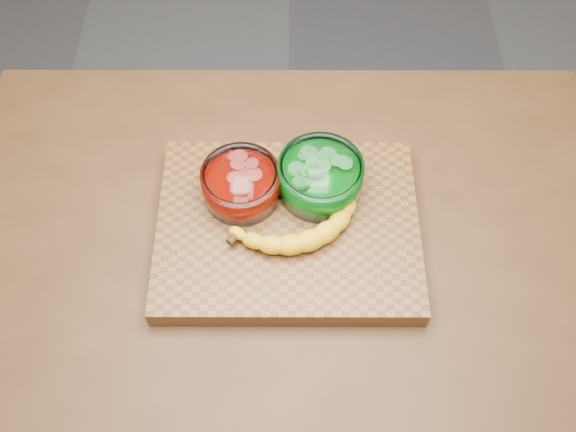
{
  "coord_description": "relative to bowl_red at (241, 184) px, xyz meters",
  "views": [
    {
      "loc": [
        0.0,
        -0.58,
        1.88
      ],
      "look_at": [
        0.0,
        0.0,
        0.96
      ],
      "focal_mm": 40.0,
      "sensor_mm": 36.0,
      "label": 1
    }
  ],
  "objects": [
    {
      "name": "ground",
      "position": [
        0.08,
        -0.06,
        -0.97
      ],
      "size": [
        3.5,
        3.5,
        0.0
      ],
      "primitive_type": "plane",
      "color": "#58585C",
      "rests_on": "ground"
    },
    {
      "name": "counter",
      "position": [
        0.08,
        -0.06,
        -0.52
      ],
      "size": [
        1.2,
        0.8,
        0.9
      ],
      "primitive_type": "cube",
      "color": "#4F2F17",
      "rests_on": "ground"
    },
    {
      "name": "cutting_board",
      "position": [
        0.08,
        -0.06,
        -0.05
      ],
      "size": [
        0.45,
        0.35,
        0.04
      ],
      "primitive_type": "cube",
      "color": "brown",
      "rests_on": "counter"
    },
    {
      "name": "bowl_red",
      "position": [
        0.0,
        0.0,
        0.0
      ],
      "size": [
        0.14,
        0.14,
        0.06
      ],
      "color": "white",
      "rests_on": "cutting_board"
    },
    {
      "name": "bowl_green",
      "position": [
        0.14,
        0.01,
        0.0
      ],
      "size": [
        0.15,
        0.15,
        0.07
      ],
      "color": "white",
      "rests_on": "cutting_board"
    },
    {
      "name": "banana",
      "position": [
        0.09,
        -0.06,
        -0.01
      ],
      "size": [
        0.26,
        0.16,
        0.04
      ],
      "primitive_type": null,
      "color": "yellow",
      "rests_on": "cutting_board"
    }
  ]
}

